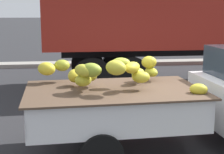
{
  "coord_description": "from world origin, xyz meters",
  "views": [
    {
      "loc": [
        -1.47,
        -5.35,
        2.33
      ],
      "look_at": [
        -0.84,
        0.02,
        1.27
      ],
      "focal_mm": 54.28,
      "sensor_mm": 36.0,
      "label": 1
    }
  ],
  "objects": [
    {
      "name": "curb_strip",
      "position": [
        0.0,
        9.05,
        0.08
      ],
      "size": [
        80.0,
        0.8,
        0.16
      ],
      "primitive_type": "cube",
      "color": "gray",
      "rests_on": "ground"
    },
    {
      "name": "ground",
      "position": [
        0.0,
        0.0,
        0.0
      ],
      "size": [
        220.0,
        220.0,
        0.0
      ],
      "primitive_type": "plane",
      "color": "#28282B"
    }
  ]
}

